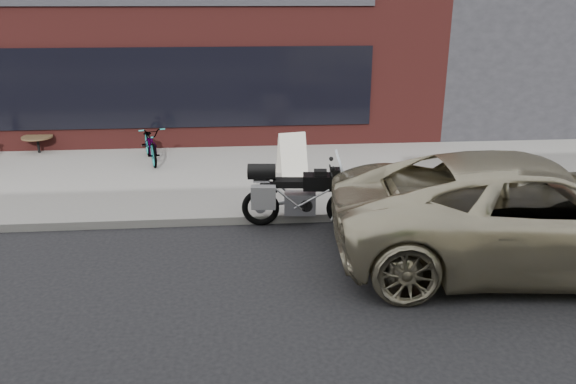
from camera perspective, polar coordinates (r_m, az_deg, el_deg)
name	(u,v)px	position (r m, az deg, el deg)	size (l,w,h in m)	color
ground	(280,360)	(6.60, -0.86, -16.69)	(120.00, 120.00, 0.00)	black
near_sidewalk	(258,171)	(12.91, -3.07, 2.13)	(44.00, 6.00, 0.15)	gray
storefront	(189,48)	(19.45, -10.01, 14.22)	(14.00, 10.07, 4.50)	#501C1A
neighbour_building	(540,23)	(21.95, 24.21, 15.40)	(10.00, 10.00, 6.00)	#242429
motorcycle	(295,194)	(9.83, 0.69, -0.24)	(2.17, 0.70, 1.37)	black
minivan	(532,213)	(9.11, 23.58, -1.97)	(2.75, 5.96, 1.66)	#B5AB8C
bicycle_front	(151,143)	(13.67, -13.78, 4.83)	(0.59, 1.68, 0.88)	gray
sandwich_sign	(292,154)	(12.25, 0.40, 3.89)	(0.69, 0.65, 0.95)	beige
cafe_table	(37,138)	(15.38, -24.13, 5.07)	(0.74, 0.74, 0.42)	black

